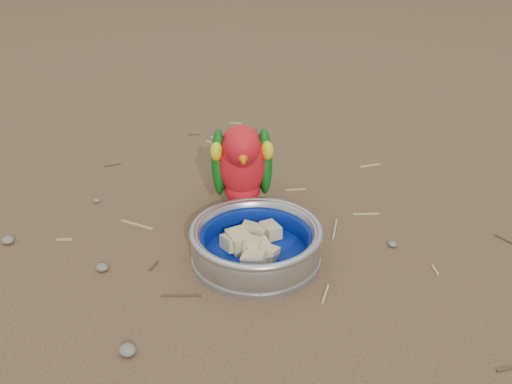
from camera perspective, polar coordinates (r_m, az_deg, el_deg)
The scene contains 6 objects.
ground at distance 0.95m, azimuth -1.56°, elevation -5.90°, with size 60.00×60.00×0.00m, color brown.
food_bowl at distance 0.93m, azimuth 0.01°, elevation -6.44°, with size 0.21×0.21×0.02m, color #B2B2BA.
bowl_wall at distance 0.91m, azimuth 0.01°, elevation -4.89°, with size 0.21×0.21×0.04m, color #B2B2BA, non-canonical shape.
fruit_wedges at distance 0.91m, azimuth 0.01°, elevation -5.26°, with size 0.12×0.12×0.03m, color #D2BE86, non-canonical shape.
lory_parrot at distance 1.01m, azimuth -1.40°, elevation 2.10°, with size 0.11×0.23×0.19m, color red, non-canonical shape.
ground_debris at distance 0.98m, azimuth 2.52°, elevation -4.67°, with size 0.90×0.80×0.01m, color tan, non-canonical shape.
Camera 1 is at (0.50, -0.61, 0.54)m, focal length 40.00 mm.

